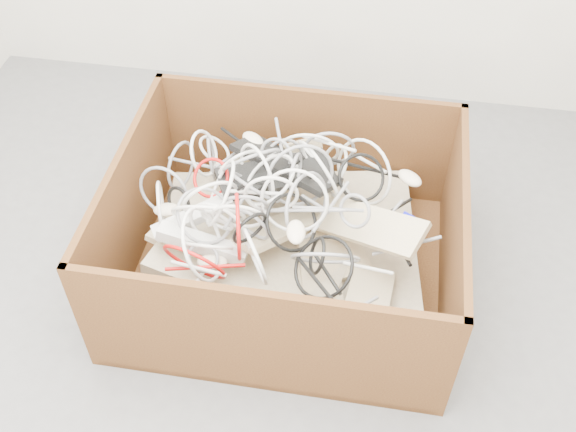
% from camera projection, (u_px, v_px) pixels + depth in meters
% --- Properties ---
extents(ground, '(3.00, 3.00, 0.00)m').
position_uv_depth(ground, '(225.00, 334.00, 2.40)').
color(ground, '#565558').
rests_on(ground, ground).
extents(room_shell, '(3.04, 3.04, 2.50)m').
position_uv_depth(room_shell, '(187.00, 9.00, 1.49)').
color(room_shell, silver).
rests_on(room_shell, ground).
extents(cardboard_box, '(1.17, 0.97, 0.51)m').
position_uv_depth(cardboard_box, '(283.00, 251.00, 2.48)').
color(cardboard_box, '#371D0D').
rests_on(cardboard_box, ground).
extents(keyboard_pile, '(0.96, 0.84, 0.31)m').
position_uv_depth(keyboard_pile, '(294.00, 223.00, 2.39)').
color(keyboard_pile, beige).
rests_on(keyboard_pile, cardboard_box).
extents(mice_scatter, '(0.93, 0.72, 0.21)m').
position_uv_depth(mice_scatter, '(283.00, 220.00, 2.29)').
color(mice_scatter, beige).
rests_on(mice_scatter, keyboard_pile).
extents(power_strip_left, '(0.27, 0.19, 0.12)m').
position_uv_depth(power_strip_left, '(193.00, 217.00, 2.30)').
color(power_strip_left, silver).
rests_on(power_strip_left, keyboard_pile).
extents(power_strip_right, '(0.31, 0.09, 0.10)m').
position_uv_depth(power_strip_right, '(202.00, 243.00, 2.25)').
color(power_strip_right, silver).
rests_on(power_strip_right, keyboard_pile).
extents(vga_plug, '(0.06, 0.06, 0.03)m').
position_uv_depth(vga_plug, '(407.00, 220.00, 2.29)').
color(vga_plug, '#0D0FC5').
rests_on(vga_plug, keyboard_pile).
extents(cable_tangle, '(1.09, 0.81, 0.44)m').
position_uv_depth(cable_tangle, '(261.00, 198.00, 2.29)').
color(cable_tangle, silver).
rests_on(cable_tangle, keyboard_pile).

